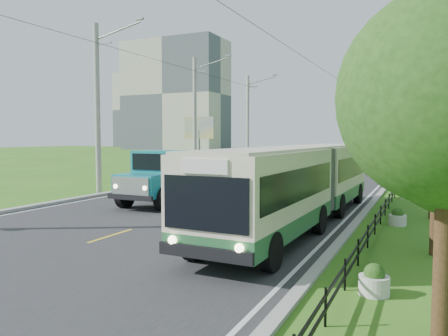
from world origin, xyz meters
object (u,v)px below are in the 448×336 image
Objects in this scene: pole_near at (98,107)px; planter_far at (411,180)px; planter_mid at (407,193)px; pole_far at (248,121)px; tree_second at (441,130)px; tree_back at (432,133)px; dump_truck at (170,173)px; billboard_left at (199,131)px; pole_mid at (195,116)px; tree_third at (437,121)px; bus at (300,179)px; planter_near at (397,218)px; planter_front at (374,281)px; tree_fourth at (434,132)px; tree_fifth at (433,129)px; streetlight_far at (443,118)px.

pole_near is 21.83m from planter_far.
planter_far is (0.00, 8.00, 0.00)m from planter_mid.
pole_far is 1.89× the size of tree_second.
pole_far is 14.93× the size of planter_mid.
tree_back reaches higher than dump_truck.
pole_far reaches higher than billboard_left.
pole_mid is 18.88m from planter_mid.
tree_third is 1.09× the size of tree_back.
pole_far is at bearing 117.00° from bus.
planter_mid is (16.86, -7.00, -4.81)m from pole_mid.
tree_back is (18.12, 17.14, -1.44)m from pole_near.
pole_mid is 3.47m from billboard_left.
planter_front is at bearing -90.00° from planter_near.
tree_second is 0.98× the size of tree_fourth.
pole_near is 18.23m from planter_mid.
billboard_left is (-19.36, 9.86, 0.28)m from tree_fourth.
tree_back is at bearing 15.84° from pole_mid.
tree_fifth is 0.38× the size of bus.
dump_truck is at bearing -76.68° from pole_far.
planter_mid is (-1.26, 11.86, -3.23)m from tree_second.
bus is (-3.40, -1.29, 1.46)m from planter_near.
bus is at bearing -106.79° from tree_fifth.
streetlight_far reaches higher than planter_front.
tree_third is 8.96× the size of planter_near.
pole_mid is at bearing 131.13° from bus.
tree_back is at bearing 86.43° from planter_near.
planter_mid is 0.13× the size of billboard_left.
pole_near reaches higher than planter_mid.
bus is at bearing 116.85° from planter_front.
tree_third is 14.40m from planter_far.
pole_far is at bearing 126.09° from tree_third.
tree_third is 1.03× the size of tree_fifth.
tree_third reaches higher than tree_second.
pole_mid is 22.25m from tree_third.
streetlight_far reaches higher than dump_truck.
pole_far is 1.92× the size of billboard_left.
billboard_left is at bearing 124.84° from planter_front.
pole_near is 0.66× the size of bus.
pole_far reaches higher than planter_front.
streetlight_far is (0.79, 19.86, 0.92)m from tree_third.
pole_far is at bearing 159.26° from tree_back.
pole_far reaches higher than dump_truck.
pole_near is at bearing 163.89° from bus.
tree_fifth is at bearing 84.92° from planter_near.
tree_third is at bearing -35.36° from pole_mid.
tree_fourth reaches higher than planter_far.
pole_near reaches higher than tree_fourth.
pole_mid is at bearing 90.00° from pole_near.
tree_fifth is 7.97m from streetlight_far.
billboard_left is at bearing 151.08° from planter_mid.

